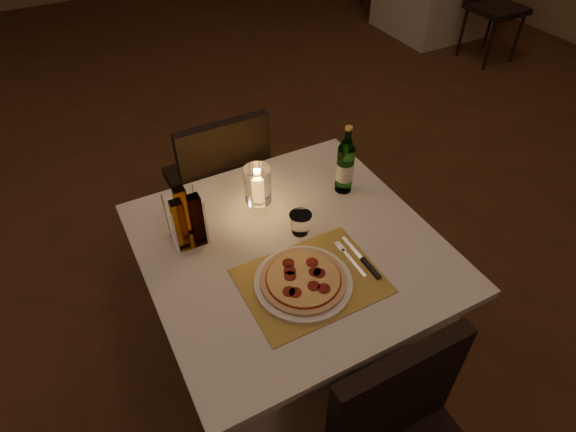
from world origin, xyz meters
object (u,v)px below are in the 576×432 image
tumbler (300,223)px  plate (303,282)px  water_bottle (345,166)px  hurricane_candle (258,186)px  main_table (290,308)px  pizza (303,279)px  chair_far (220,177)px

tumbler → plate: bearing=-116.7°
tumbler → water_bottle: 0.31m
tumbler → hurricane_candle: hurricane_candle is taller
main_table → tumbler: 0.41m
hurricane_candle → pizza: bearing=-94.4°
pizza → tumbler: size_ratio=3.42×
tumbler → hurricane_candle: bearing=114.1°
pizza → water_bottle: size_ratio=0.97×
hurricane_candle → main_table: bearing=-85.0°
main_table → tumbler: tumbler is taller
main_table → pizza: pizza is taller
main_table → tumbler: (0.06, 0.04, 0.41)m
chair_far → water_bottle: water_bottle is taller
plate → tumbler: size_ratio=3.90×
main_table → water_bottle: 0.61m
main_table → chair_far: bearing=90.0°
chair_far → plate: size_ratio=2.81×
plate → hurricane_candle: size_ratio=1.67×
tumbler → hurricane_candle: 0.21m
pizza → plate: bearing=94.4°
plate → water_bottle: water_bottle is taller
chair_far → hurricane_candle: (-0.02, -0.49, 0.30)m
plate → main_table: bearing=74.5°
pizza → hurricane_candle: (0.03, 0.40, 0.08)m
plate → water_bottle: size_ratio=1.10×
plate → pizza: 0.02m
pizza → tumbler: (0.11, 0.22, 0.01)m
main_table → water_bottle: water_bottle is taller
main_table → plate: plate is taller
pizza → tumbler: bearing=63.4°
pizza → water_bottle: bearing=43.0°
pizza → main_table: bearing=74.5°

